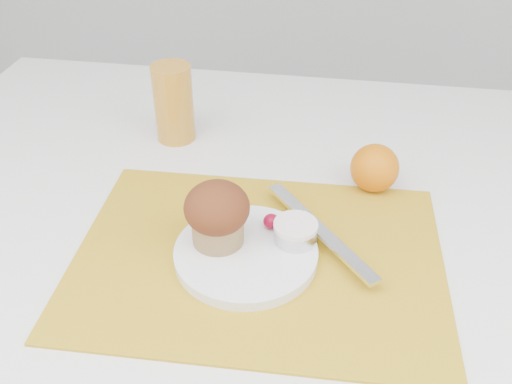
% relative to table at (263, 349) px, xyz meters
% --- Properties ---
extents(table, '(1.20, 0.80, 0.75)m').
position_rel_table_xyz_m(table, '(0.00, 0.00, 0.00)').
color(table, white).
rests_on(table, ground).
extents(placemat, '(0.48, 0.36, 0.00)m').
position_rel_table_xyz_m(placemat, '(0.01, -0.15, 0.38)').
color(placemat, gold).
rests_on(placemat, table).
extents(plate, '(0.22, 0.22, 0.01)m').
position_rel_table_xyz_m(plate, '(-0.00, -0.16, 0.39)').
color(plate, white).
rests_on(plate, placemat).
extents(ramekin, '(0.07, 0.07, 0.02)m').
position_rel_table_xyz_m(ramekin, '(0.06, -0.13, 0.41)').
color(ramekin, '#BBBBBF').
rests_on(ramekin, plate).
extents(cream, '(0.07, 0.07, 0.01)m').
position_rel_table_xyz_m(cream, '(0.06, -0.13, 0.42)').
color(cream, white).
rests_on(cream, ramekin).
extents(raspberry_near, '(0.02, 0.02, 0.02)m').
position_rel_table_xyz_m(raspberry_near, '(0.02, -0.11, 0.40)').
color(raspberry_near, '#630217').
rests_on(raspberry_near, plate).
extents(raspberry_far, '(0.02, 0.02, 0.02)m').
position_rel_table_xyz_m(raspberry_far, '(0.04, -0.12, 0.40)').
color(raspberry_far, '#600208').
rests_on(raspberry_far, plate).
extents(butter_knife, '(0.16, 0.19, 0.01)m').
position_rel_table_xyz_m(butter_knife, '(0.09, -0.11, 0.40)').
color(butter_knife, silver).
rests_on(butter_knife, plate).
extents(orange, '(0.07, 0.07, 0.07)m').
position_rel_table_xyz_m(orange, '(0.16, 0.03, 0.41)').
color(orange, orange).
rests_on(orange, table).
extents(juice_glass, '(0.07, 0.07, 0.13)m').
position_rel_table_xyz_m(juice_glass, '(-0.17, 0.12, 0.44)').
color(juice_glass, orange).
rests_on(juice_glass, table).
extents(muffin, '(0.08, 0.08, 0.08)m').
position_rel_table_xyz_m(muffin, '(-0.04, -0.15, 0.44)').
color(muffin, '#9D7A4C').
rests_on(muffin, plate).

